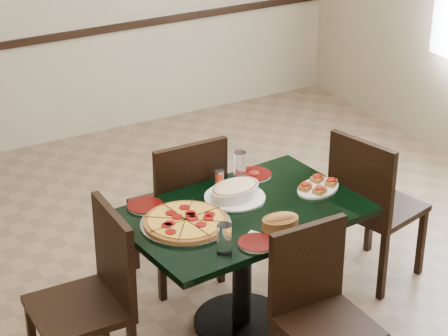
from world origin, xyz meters
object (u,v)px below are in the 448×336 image
chair_near (318,306)px  chair_far (183,203)px  pepperoni_pizza (186,222)px  chair_left (95,290)px  bread_basket (280,222)px  main_table (242,239)px  lasagna_casserole (235,191)px  chair_right (371,200)px  bruschetta_platter (318,186)px

chair_near → chair_far: bearing=95.8°
pepperoni_pizza → chair_near: bearing=-60.8°
chair_left → bread_basket: (0.96, -0.22, 0.23)m
chair_near → pepperoni_pizza: (-0.38, 0.68, 0.25)m
main_table → lasagna_casserole: 0.27m
chair_near → chair_left: chair_left is taller
bread_basket → chair_right: bearing=25.2°
chair_right → chair_left: same height
chair_right → bruschetta_platter: size_ratio=2.83×
chair_left → chair_right: bearing=93.4°
bread_basket → bruschetta_platter: (0.43, 0.26, -0.02)m
chair_right → chair_left: (-1.81, -0.07, -0.00)m
chair_right → bruschetta_platter: chair_right is taller
main_table → chair_right: (0.92, 0.03, -0.01)m
chair_left → bruschetta_platter: size_ratio=2.83×
chair_near → chair_right: size_ratio=0.94×
chair_left → pepperoni_pizza: bearing=97.1°
chair_near → chair_right: chair_right is taller
chair_near → bread_basket: chair_near is taller
chair_far → chair_near: (0.12, -1.23, -0.04)m
bread_basket → main_table: bearing=111.0°
chair_right → lasagna_casserole: 0.92m
bruschetta_platter → lasagna_casserole: bearing=142.0°
pepperoni_pizza → chair_right: bearing=0.7°
chair_near → main_table: bearing=93.4°
chair_left → main_table: bearing=94.0°
lasagna_casserole → bruschetta_platter: bearing=-27.0°
pepperoni_pizza → bread_basket: bearing=-33.9°
chair_near → bruschetta_platter: size_ratio=2.66×
chair_far → bruschetta_platter: chair_far is taller
chair_far → bread_basket: chair_far is taller
chair_right → pepperoni_pizza: (-1.26, -0.02, 0.21)m
chair_left → lasagna_casserole: 0.97m
main_table → pepperoni_pizza: (-0.34, 0.01, 0.20)m
main_table → bread_basket: (0.07, -0.26, 0.22)m
bruschetta_platter → chair_left: bearing=160.9°
chair_near → bread_basket: size_ratio=4.31×
chair_near → lasagna_casserole: (-0.01, 0.81, 0.28)m
main_table → chair_far: size_ratio=1.38×
lasagna_casserole → chair_far: bearing=95.9°
pepperoni_pizza → main_table: bearing=-2.2°
chair_far → lasagna_casserole: size_ratio=2.89×
chair_far → pepperoni_pizza: chair_far is taller
chair_right → lasagna_casserole: chair_right is taller
chair_left → pepperoni_pizza: size_ratio=2.04×
chair_left → bruschetta_platter: 1.41m
main_table → chair_right: 0.92m
chair_right → bruschetta_platter: (-0.42, -0.03, 0.22)m
pepperoni_pizza → bruschetta_platter: 0.84m
main_table → chair_left: chair_left is taller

